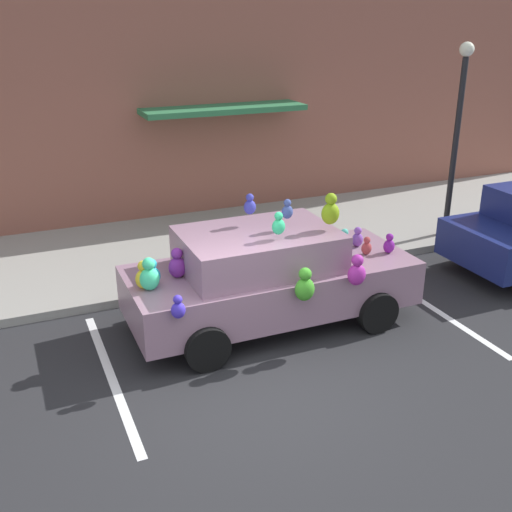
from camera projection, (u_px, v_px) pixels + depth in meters
The scene contains 8 objects.
ground_plane at pixel (251, 388), 8.00m from camera, with size 60.00×60.00×0.00m, color #262628.
sidewalk at pixel (154, 253), 12.24m from camera, with size 24.00×4.00×0.15m, color gray.
storefront_building at pixel (120, 80), 12.91m from camera, with size 24.00×1.25×6.40m.
parking_stripe_front at pixel (431, 307), 10.18m from camera, with size 0.12×3.60×0.01m, color silver.
parking_stripe_rear at pixel (111, 376), 8.26m from camera, with size 0.12×3.60×0.01m, color silver.
plush_covered_car at pixel (268, 276), 9.36m from camera, with size 4.38×2.10×2.11m.
teddy_bear_on_sidewalk at pixel (231, 246), 11.46m from camera, with size 0.36×0.30×0.69m.
street_lamp_post at pixel (458, 121), 12.22m from camera, with size 0.28×0.28×3.85m.
Camera 1 is at (-2.61, -6.26, 4.58)m, focal length 43.31 mm.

